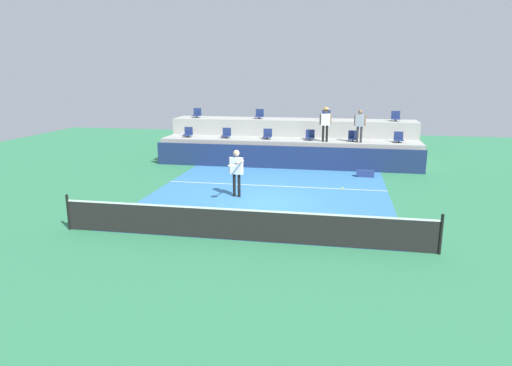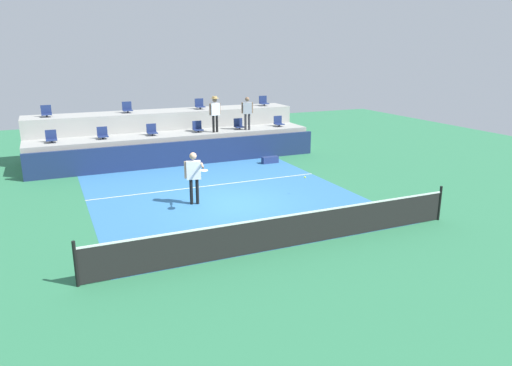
{
  "view_description": "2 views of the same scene",
  "coord_description": "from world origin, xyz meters",
  "px_view_note": "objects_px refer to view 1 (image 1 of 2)",
  "views": [
    {
      "loc": [
        2.59,
        -15.61,
        4.51
      ],
      "look_at": [
        -0.1,
        -1.19,
        0.98
      ],
      "focal_mm": 32.03,
      "sensor_mm": 36.0,
      "label": 1
    },
    {
      "loc": [
        -5.47,
        -14.26,
        5.05
      ],
      "look_at": [
        -0.05,
        -2.08,
        1.28
      ],
      "focal_mm": 33.41,
      "sensor_mm": 36.0,
      "label": 2
    }
  ],
  "objects_px": {
    "stadium_chair_lower_right": "(353,137)",
    "stadium_chair_upper_left": "(259,115)",
    "stadium_chair_lower_mid_left": "(267,135)",
    "stadium_chair_lower_far_right": "(399,138)",
    "stadium_chair_lower_far_left": "(188,133)",
    "spectator_in_white": "(360,123)",
    "tennis_ball": "(342,188)",
    "tennis_player": "(236,168)",
    "stadium_chair_upper_right": "(326,116)",
    "stadium_chair_upper_far_right": "(396,117)",
    "spectator_with_hat": "(325,121)",
    "stadium_chair_lower_mid_right": "(310,136)",
    "equipment_bag": "(365,174)",
    "stadium_chair_lower_left": "(226,134)",
    "stadium_chair_upper_far_left": "(197,114)"
  },
  "relations": [
    {
      "from": "stadium_chair_upper_left",
      "to": "equipment_bag",
      "type": "relative_size",
      "value": 0.68
    },
    {
      "from": "stadium_chair_lower_right",
      "to": "spectator_in_white",
      "type": "height_order",
      "value": "spectator_in_white"
    },
    {
      "from": "stadium_chair_lower_far_left",
      "to": "stadium_chair_upper_left",
      "type": "relative_size",
      "value": 1.0
    },
    {
      "from": "stadium_chair_upper_far_right",
      "to": "spectator_with_hat",
      "type": "xyz_separation_m",
      "value": [
        -3.51,
        -2.18,
        -0.04
      ]
    },
    {
      "from": "stadium_chair_lower_mid_right",
      "to": "stadium_chair_lower_right",
      "type": "xyz_separation_m",
      "value": [
        2.1,
        0.0,
        0.0
      ]
    },
    {
      "from": "stadium_chair_lower_mid_left",
      "to": "spectator_with_hat",
      "type": "relative_size",
      "value": 0.31
    },
    {
      "from": "stadium_chair_lower_left",
      "to": "stadium_chair_lower_mid_right",
      "type": "bearing_deg",
      "value": 0.0
    },
    {
      "from": "stadium_chair_lower_mid_left",
      "to": "tennis_ball",
      "type": "distance_m",
      "value": 8.32
    },
    {
      "from": "stadium_chair_lower_left",
      "to": "stadium_chair_upper_far_left",
      "type": "xyz_separation_m",
      "value": [
        -2.14,
        1.8,
        0.85
      ]
    },
    {
      "from": "stadium_chair_lower_right",
      "to": "stadium_chair_upper_left",
      "type": "distance_m",
      "value": 5.37
    },
    {
      "from": "stadium_chair_upper_left",
      "to": "tennis_ball",
      "type": "distance_m",
      "value": 10.35
    },
    {
      "from": "stadium_chair_upper_right",
      "to": "stadium_chair_upper_far_right",
      "type": "relative_size",
      "value": 1.0
    },
    {
      "from": "stadium_chair_upper_right",
      "to": "stadium_chair_upper_far_right",
      "type": "height_order",
      "value": "same"
    },
    {
      "from": "stadium_chair_lower_left",
      "to": "spectator_in_white",
      "type": "relative_size",
      "value": 0.33
    },
    {
      "from": "stadium_chair_lower_mid_right",
      "to": "tennis_ball",
      "type": "relative_size",
      "value": 7.65
    },
    {
      "from": "stadium_chair_lower_right",
      "to": "stadium_chair_upper_far_left",
      "type": "distance_m",
      "value": 8.77
    },
    {
      "from": "stadium_chair_upper_far_left",
      "to": "stadium_chair_upper_right",
      "type": "bearing_deg",
      "value": 0.0
    },
    {
      "from": "stadium_chair_upper_right",
      "to": "stadium_chair_lower_right",
      "type": "bearing_deg",
      "value": -52.2
    },
    {
      "from": "stadium_chair_lower_far_right",
      "to": "stadium_chair_upper_far_right",
      "type": "distance_m",
      "value": 1.99
    },
    {
      "from": "stadium_chair_lower_far_right",
      "to": "stadium_chair_upper_far_left",
      "type": "bearing_deg",
      "value": 170.47
    },
    {
      "from": "spectator_with_hat",
      "to": "stadium_chair_upper_right",
      "type": "bearing_deg",
      "value": 91.37
    },
    {
      "from": "stadium_chair_lower_mid_left",
      "to": "equipment_bag",
      "type": "bearing_deg",
      "value": -26.2
    },
    {
      "from": "stadium_chair_upper_right",
      "to": "spectator_with_hat",
      "type": "relative_size",
      "value": 0.31
    },
    {
      "from": "equipment_bag",
      "to": "stadium_chair_upper_left",
      "type": "bearing_deg",
      "value": 143.1
    },
    {
      "from": "stadium_chair_lower_mid_left",
      "to": "stadium_chair_lower_far_right",
      "type": "distance_m",
      "value": 6.43
    },
    {
      "from": "stadium_chair_lower_left",
      "to": "tennis_ball",
      "type": "distance_m",
      "value": 9.5
    },
    {
      "from": "stadium_chair_lower_far_right",
      "to": "spectator_in_white",
      "type": "distance_m",
      "value": 2.05
    },
    {
      "from": "stadium_chair_lower_left",
      "to": "stadium_chair_upper_far_left",
      "type": "bearing_deg",
      "value": 139.88
    },
    {
      "from": "stadium_chair_lower_mid_right",
      "to": "stadium_chair_lower_mid_left",
      "type": "bearing_deg",
      "value": 180.0
    },
    {
      "from": "stadium_chair_upper_far_left",
      "to": "spectator_in_white",
      "type": "distance_m",
      "value": 9.1
    },
    {
      "from": "stadium_chair_lower_right",
      "to": "stadium_chair_upper_right",
      "type": "relative_size",
      "value": 1.0
    },
    {
      "from": "tennis_ball",
      "to": "stadium_chair_lower_mid_left",
      "type": "bearing_deg",
      "value": 117.29
    },
    {
      "from": "stadium_chair_lower_right",
      "to": "spectator_in_white",
      "type": "distance_m",
      "value": 0.87
    },
    {
      "from": "stadium_chair_lower_left",
      "to": "stadium_chair_lower_far_left",
      "type": "bearing_deg",
      "value": 180.0
    },
    {
      "from": "stadium_chair_upper_far_right",
      "to": "tennis_ball",
      "type": "xyz_separation_m",
      "value": [
        -2.63,
        -9.16,
        -1.65
      ]
    },
    {
      "from": "stadium_chair_upper_far_right",
      "to": "stadium_chair_lower_mid_right",
      "type": "bearing_deg",
      "value": -157.11
    },
    {
      "from": "stadium_chair_lower_mid_left",
      "to": "stadium_chair_upper_right",
      "type": "xyz_separation_m",
      "value": [
        2.86,
        1.8,
        0.85
      ]
    },
    {
      "from": "stadium_chair_lower_mid_left",
      "to": "stadium_chair_upper_far_right",
      "type": "bearing_deg",
      "value": 15.65
    },
    {
      "from": "tennis_ball",
      "to": "equipment_bag",
      "type": "height_order",
      "value": "tennis_ball"
    },
    {
      "from": "stadium_chair_upper_far_left",
      "to": "spectator_with_hat",
      "type": "bearing_deg",
      "value": -16.87
    },
    {
      "from": "tennis_player",
      "to": "spectator_in_white",
      "type": "bearing_deg",
      "value": 54.02
    },
    {
      "from": "stadium_chair_lower_left",
      "to": "stadium_chair_lower_mid_left",
      "type": "relative_size",
      "value": 1.0
    },
    {
      "from": "tennis_player",
      "to": "stadium_chair_upper_right",
      "type": "bearing_deg",
      "value": 71.06
    },
    {
      "from": "stadium_chair_lower_mid_right",
      "to": "stadium_chair_upper_far_right",
      "type": "distance_m",
      "value": 4.71
    },
    {
      "from": "stadium_chair_lower_far_left",
      "to": "stadium_chair_lower_right",
      "type": "bearing_deg",
      "value": 0.0
    },
    {
      "from": "stadium_chair_lower_far_left",
      "to": "spectator_in_white",
      "type": "relative_size",
      "value": 0.33
    },
    {
      "from": "stadium_chair_lower_mid_left",
      "to": "stadium_chair_upper_far_right",
      "type": "distance_m",
      "value": 6.73
    },
    {
      "from": "stadium_chair_lower_mid_left",
      "to": "spectator_with_hat",
      "type": "bearing_deg",
      "value": -7.51
    },
    {
      "from": "stadium_chair_lower_far_right",
      "to": "stadium_chair_upper_far_left",
      "type": "distance_m",
      "value": 10.9
    },
    {
      "from": "stadium_chair_upper_far_left",
      "to": "spectator_in_white",
      "type": "xyz_separation_m",
      "value": [
        8.84,
        -2.18,
        -0.12
      ]
    }
  ]
}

